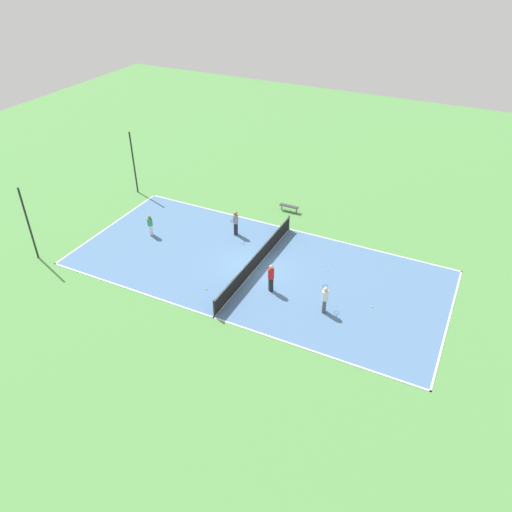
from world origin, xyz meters
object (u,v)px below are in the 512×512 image
(player_far_white, at_px, (325,298))
(tennis_ball_far_baseline, at_px, (207,289))
(bench, at_px, (289,207))
(player_far_green, at_px, (150,224))
(tennis_net, at_px, (256,260))
(fence_post_back_left, at_px, (29,224))
(fence_post_back_right, at_px, (134,163))
(tennis_ball_left_sideline, at_px, (328,270))
(player_baseline_gray, at_px, (236,221))
(player_coach_red, at_px, (271,276))
(tennis_ball_right_alley, at_px, (372,307))

(player_far_white, height_order, tennis_ball_far_baseline, player_far_white)
(bench, xyz_separation_m, player_far_green, (-7.36, 7.21, 0.51))
(tennis_net, xyz_separation_m, fence_post_back_left, (-5.22, 13.16, 1.92))
(player_far_white, bearing_deg, fence_post_back_right, 48.23)
(tennis_ball_left_sideline, bearing_deg, fence_post_back_left, 111.68)
(bench, xyz_separation_m, tennis_ball_left_sideline, (-6.01, -5.19, -0.33))
(bench, bearing_deg, tennis_net, 97.65)
(player_far_green, relative_size, tennis_ball_left_sideline, 22.73)
(player_baseline_gray, relative_size, tennis_ball_far_baseline, 26.61)
(player_far_green, relative_size, player_coach_red, 0.84)
(player_far_white, height_order, tennis_ball_left_sideline, player_far_white)
(bench, height_order, player_coach_red, player_coach_red)
(player_far_green, relative_size, tennis_ball_far_baseline, 22.73)
(player_baseline_gray, xyz_separation_m, tennis_ball_far_baseline, (-6.26, -1.38, -1.02))
(player_far_green, distance_m, tennis_ball_right_alley, 15.87)
(player_far_green, distance_m, fence_post_back_right, 7.12)
(player_coach_red, relative_size, player_baseline_gray, 1.01)
(fence_post_back_right, bearing_deg, player_far_green, -134.92)
(tennis_ball_right_alley, bearing_deg, fence_post_back_left, 102.61)
(player_far_white, relative_size, tennis_ball_far_baseline, 25.13)
(tennis_ball_right_alley, bearing_deg, player_far_white, 123.72)
(fence_post_back_left, bearing_deg, player_far_white, -80.47)
(bench, relative_size, player_far_green, 0.97)
(bench, distance_m, player_far_green, 10.32)
(player_far_green, distance_m, fence_post_back_left, 7.57)
(tennis_ball_right_alley, bearing_deg, tennis_ball_far_baseline, 106.48)
(player_far_green, xyz_separation_m, tennis_ball_right_alley, (-0.89, -15.83, -0.84))
(fence_post_back_left, bearing_deg, tennis_net, -68.38)
(tennis_ball_left_sideline, bearing_deg, player_far_green, 96.23)
(player_far_green, height_order, tennis_ball_right_alley, player_far_green)
(player_baseline_gray, height_order, fence_post_back_left, fence_post_back_left)
(player_coach_red, distance_m, tennis_ball_far_baseline, 3.93)
(player_far_green, bearing_deg, tennis_ball_right_alley, 130.46)
(player_far_green, height_order, player_baseline_gray, player_baseline_gray)
(player_far_white, xyz_separation_m, tennis_ball_far_baseline, (-1.18, 6.89, -0.95))
(tennis_ball_far_baseline, xyz_separation_m, fence_post_back_right, (8.52, 11.53, 2.45))
(player_coach_red, bearing_deg, tennis_ball_left_sideline, -86.80)
(player_far_green, height_order, fence_post_back_left, fence_post_back_left)
(tennis_ball_left_sideline, bearing_deg, tennis_net, 111.88)
(tennis_ball_right_alley, distance_m, fence_post_back_right, 21.67)
(bench, height_order, tennis_ball_left_sideline, bench)
(tennis_net, bearing_deg, player_far_green, 87.81)
(player_far_white, bearing_deg, fence_post_back_left, 79.49)
(tennis_net, xyz_separation_m, fence_post_back_right, (5.22, 13.16, 1.92))
(bench, relative_size, tennis_ball_far_baseline, 21.99)
(fence_post_back_right, bearing_deg, tennis_ball_far_baseline, -126.46)
(player_baseline_gray, bearing_deg, fence_post_back_right, -110.11)
(player_far_green, bearing_deg, fence_post_back_right, -91.23)
(player_far_green, bearing_deg, fence_post_back_left, 2.06)
(tennis_net, distance_m, bench, 7.75)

